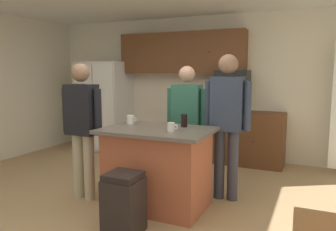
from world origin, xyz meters
name	(u,v)px	position (x,y,z in m)	size (l,w,h in m)	color
floor	(129,208)	(0.00, 0.00, 0.00)	(7.04, 7.04, 0.00)	tan
back_wall	(205,87)	(0.00, 2.80, 1.30)	(6.40, 0.10, 2.60)	beige
cabinet_run_upper	(181,53)	(-0.40, 2.60, 1.93)	(2.40, 0.38, 0.75)	brown
cabinet_run_lower	(231,137)	(0.60, 2.48, 0.45)	(1.80, 0.63, 0.90)	brown
refrigerator	(104,106)	(-2.00, 2.38, 0.89)	(0.95, 0.76, 1.78)	white
microwave_over_range	(233,79)	(0.60, 2.50, 1.45)	(0.56, 0.40, 0.32)	black
kitchen_island	(157,168)	(0.29, 0.17, 0.47)	(1.25, 0.87, 0.94)	#AD5638
person_host_foreground	(227,116)	(0.96, 0.74, 1.04)	(0.57, 0.24, 1.79)	#383842
person_guest_left	(82,122)	(-0.66, 0.03, 0.97)	(0.57, 0.22, 1.68)	tan
person_guest_by_door	(187,118)	(0.35, 0.96, 0.96)	(0.57, 0.22, 1.66)	#383842
glass_pilsner	(184,121)	(0.53, 0.41, 1.01)	(0.07, 0.07, 0.15)	black
mug_ceramic_white	(171,127)	(0.53, 0.05, 0.99)	(0.12, 0.08, 0.10)	white
mug_blue_stoneware	(131,120)	(-0.16, 0.34, 0.99)	(0.13, 0.09, 0.11)	white
trash_bin	(124,203)	(0.28, -0.54, 0.30)	(0.34, 0.34, 0.61)	black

